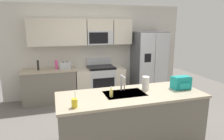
{
  "coord_description": "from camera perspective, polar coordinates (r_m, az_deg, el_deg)",
  "views": [
    {
      "loc": [
        -1.25,
        -3.48,
        2.01
      ],
      "look_at": [
        -0.01,
        0.6,
        1.05
      ],
      "focal_mm": 31.51,
      "sensor_mm": 36.0,
      "label": 1
    }
  ],
  "objects": [
    {
      "name": "toaster",
      "position": [
        5.34,
        -13.4,
        1.31
      ],
      "size": [
        0.28,
        0.16,
        0.18
      ],
      "color": "#B7BABF",
      "rests_on": "back_counter"
    },
    {
      "name": "sink_faucet",
      "position": [
        3.41,
        2.96,
        -3.36
      ],
      "size": [
        0.09,
        0.21,
        0.28
      ],
      "color": "#B7BABF",
      "rests_on": "island_counter"
    },
    {
      "name": "backpack",
      "position": [
        3.74,
        19.41,
        -3.42
      ],
      "size": [
        0.32,
        0.22,
        0.23
      ],
      "color": "teal",
      "rests_on": "island_counter"
    },
    {
      "name": "back_counter",
      "position": [
        5.51,
        -17.58,
        -4.38
      ],
      "size": [
        1.37,
        0.63,
        0.9
      ],
      "color": "slate",
      "rests_on": "ground"
    },
    {
      "name": "soap_dispenser",
      "position": [
        3.15,
        -0.23,
        -6.62
      ],
      "size": [
        0.06,
        0.06,
        0.17
      ],
      "color": "#D8CC66",
      "rests_on": "island_counter"
    },
    {
      "name": "drink_cup_yellow",
      "position": [
        2.81,
        -10.82,
        -9.37
      ],
      "size": [
        0.08,
        0.08,
        0.25
      ],
      "color": "yellow",
      "rests_on": "island_counter"
    },
    {
      "name": "bottle_pink",
      "position": [
        5.35,
        -15.81,
        1.54
      ],
      "size": [
        0.07,
        0.07,
        0.24
      ],
      "primitive_type": "cylinder",
      "color": "#EA4C93",
      "rests_on": "back_counter"
    },
    {
      "name": "refrigerator",
      "position": [
        5.98,
        10.57,
        2.01
      ],
      "size": [
        0.9,
        0.76,
        1.85
      ],
      "color": "#4C4F54",
      "rests_on": "ground"
    },
    {
      "name": "range_oven",
      "position": [
        5.65,
        -3.52,
        -3.45
      ],
      "size": [
        1.36,
        0.61,
        1.1
      ],
      "color": "#B7BABF",
      "rests_on": "ground"
    },
    {
      "name": "pepper_mill",
      "position": [
        5.38,
        -20.68,
        1.32
      ],
      "size": [
        0.05,
        0.05,
        0.25
      ],
      "primitive_type": "cylinder",
      "color": "black",
      "rests_on": "back_counter"
    },
    {
      "name": "paper_towel_roll",
      "position": [
        3.53,
        9.76,
        -3.79
      ],
      "size": [
        0.12,
        0.12,
        0.24
      ],
      "primitive_type": "cylinder",
      "color": "white",
      "rests_on": "island_counter"
    },
    {
      "name": "ground_plane",
      "position": [
        4.21,
        2.63,
        -15.85
      ],
      "size": [
        9.0,
        9.0,
        0.0
      ],
      "primitive_type": "plane",
      "color": "#66605B",
      "rests_on": "ground"
    },
    {
      "name": "island_counter",
      "position": [
        3.5,
        5.43,
        -13.79
      ],
      "size": [
        2.45,
        0.94,
        0.9
      ],
      "color": "slate",
      "rests_on": "ground"
    },
    {
      "name": "kitchen_wall_unit",
      "position": [
        5.7,
        -5.66,
        7.2
      ],
      "size": [
        5.2,
        0.43,
        2.6
      ],
      "color": "beige",
      "rests_on": "ground"
    }
  ]
}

